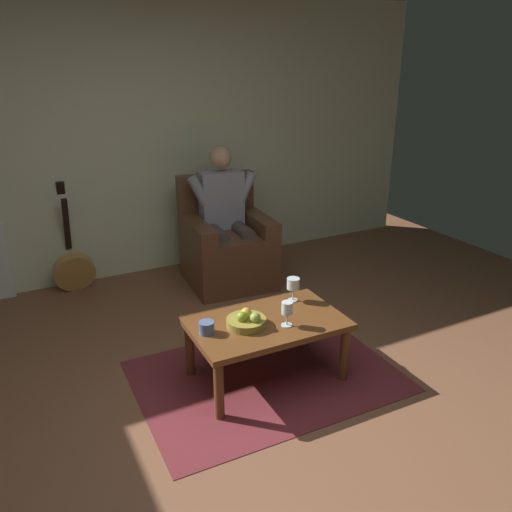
{
  "coord_description": "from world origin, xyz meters",
  "views": [
    {
      "loc": [
        1.06,
        1.96,
        1.98
      ],
      "look_at": [
        -0.62,
        -1.28,
        0.58
      ],
      "focal_mm": 36.02,
      "sensor_mm": 36.0,
      "label": 1
    }
  ],
  "objects": [
    {
      "name": "armchair",
      "position": [
        -0.77,
        -2.16,
        0.34
      ],
      "size": [
        0.79,
        0.82,
        0.98
      ],
      "rotation": [
        0.0,
        0.0,
        -0.08
      ],
      "color": "brown",
      "rests_on": "ground"
    },
    {
      "name": "candle_jar",
      "position": [
        0.06,
        -0.62,
        0.46
      ],
      "size": [
        0.1,
        0.1,
        0.08
      ],
      "primitive_type": "cylinder",
      "color": "slate",
      "rests_on": "coffee_table"
    },
    {
      "name": "wine_glass_far",
      "position": [
        -0.64,
        -0.76,
        0.54
      ],
      "size": [
        0.09,
        0.09,
        0.17
      ],
      "color": "silver",
      "rests_on": "coffee_table"
    },
    {
      "name": "coffee_table",
      "position": [
        -0.34,
        -0.59,
        0.36
      ],
      "size": [
        0.99,
        0.62,
        0.42
      ],
      "rotation": [
        0.0,
        0.0,
        -0.02
      ],
      "color": "brown",
      "rests_on": "ground"
    },
    {
      "name": "person_seated",
      "position": [
        -0.77,
        -2.17,
        0.68
      ],
      "size": [
        0.66,
        0.56,
        1.26
      ],
      "rotation": [
        0.0,
        0.0,
        -0.08
      ],
      "color": "#9797A9",
      "rests_on": "ground"
    },
    {
      "name": "wall_back",
      "position": [
        0.0,
        -2.81,
        1.28
      ],
      "size": [
        6.52,
        0.06,
        2.57
      ],
      "primitive_type": "cube",
      "color": "beige",
      "rests_on": "ground"
    },
    {
      "name": "rug",
      "position": [
        -0.34,
        -0.59,
        0.0
      ],
      "size": [
        1.7,
        1.24,
        0.01
      ],
      "primitive_type": "cube",
      "rotation": [
        0.0,
        0.0,
        -0.02
      ],
      "color": "maroon",
      "rests_on": "ground"
    },
    {
      "name": "ground_plane",
      "position": [
        0.0,
        0.0,
        0.0
      ],
      "size": [
        7.34,
        7.34,
        0.0
      ],
      "primitive_type": "plane",
      "color": "brown"
    },
    {
      "name": "fruit_bowl",
      "position": [
        -0.2,
        -0.58,
        0.46
      ],
      "size": [
        0.25,
        0.25,
        0.11
      ],
      "color": "olive",
      "rests_on": "coffee_table"
    },
    {
      "name": "wine_glass_near",
      "position": [
        -0.42,
        -0.47,
        0.53
      ],
      "size": [
        0.07,
        0.07,
        0.16
      ],
      "color": "silver",
      "rests_on": "coffee_table"
    },
    {
      "name": "guitar",
      "position": [
        0.54,
        -2.61,
        0.22
      ],
      "size": [
        0.36,
        0.31,
        0.98
      ],
      "color": "#B78642",
      "rests_on": "ground"
    }
  ]
}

